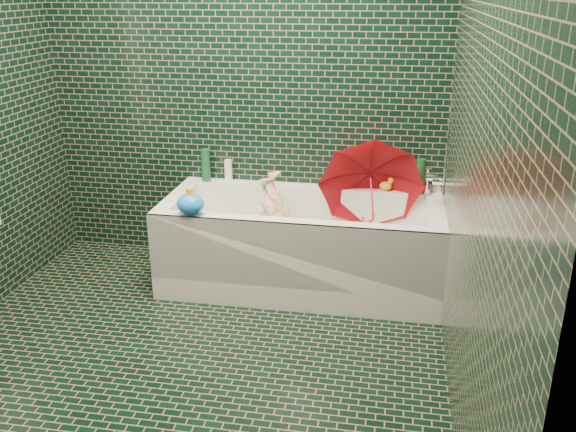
% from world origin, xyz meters
% --- Properties ---
extents(floor, '(2.80, 2.80, 0.00)m').
position_xyz_m(floor, '(0.00, 0.00, 0.00)').
color(floor, black).
rests_on(floor, ground).
extents(wall_back, '(2.80, 0.00, 2.80)m').
position_xyz_m(wall_back, '(0.00, 1.40, 1.25)').
color(wall_back, black).
rests_on(wall_back, floor).
extents(wall_right, '(0.00, 2.80, 2.80)m').
position_xyz_m(wall_right, '(1.30, 0.00, 1.25)').
color(wall_right, black).
rests_on(wall_right, floor).
extents(bathtub, '(1.70, 0.75, 0.55)m').
position_xyz_m(bathtub, '(0.45, 1.01, 0.21)').
color(bathtub, white).
rests_on(bathtub, floor).
extents(bath_mat, '(1.35, 0.47, 0.01)m').
position_xyz_m(bath_mat, '(0.45, 1.02, 0.16)').
color(bath_mat, green).
rests_on(bath_mat, bathtub).
extents(water, '(1.48, 0.53, 0.00)m').
position_xyz_m(water, '(0.45, 1.02, 0.30)').
color(water, silver).
rests_on(water, bathtub).
extents(faucet, '(0.18, 0.19, 0.55)m').
position_xyz_m(faucet, '(1.26, 1.02, 0.77)').
color(faucet, silver).
rests_on(faucet, wall_right).
extents(child, '(0.88, 0.45, 0.37)m').
position_xyz_m(child, '(0.33, 1.00, 0.31)').
color(child, tan).
rests_on(child, bathtub).
extents(umbrella, '(0.83, 0.75, 0.87)m').
position_xyz_m(umbrella, '(0.86, 1.11, 0.59)').
color(umbrella, red).
rests_on(umbrella, bathtub).
extents(soap_bottle_a, '(0.11, 0.11, 0.23)m').
position_xyz_m(soap_bottle_a, '(1.25, 1.36, 0.55)').
color(soap_bottle_a, white).
rests_on(soap_bottle_a, bathtub).
extents(soap_bottle_b, '(0.12, 0.12, 0.20)m').
position_xyz_m(soap_bottle_b, '(1.14, 1.36, 0.55)').
color(soap_bottle_b, '#4E1F76').
rests_on(soap_bottle_b, bathtub).
extents(soap_bottle_c, '(0.15, 0.15, 0.16)m').
position_xyz_m(soap_bottle_c, '(1.14, 1.34, 0.55)').
color(soap_bottle_c, '#154A24').
rests_on(soap_bottle_c, bathtub).
extents(bottle_right_tall, '(0.06, 0.06, 0.22)m').
position_xyz_m(bottle_right_tall, '(1.15, 1.32, 0.66)').
color(bottle_right_tall, '#154A24').
rests_on(bottle_right_tall, bathtub).
extents(bottle_right_pump, '(0.06, 0.06, 0.17)m').
position_xyz_m(bottle_right_pump, '(1.20, 1.32, 0.63)').
color(bottle_right_pump, silver).
rests_on(bottle_right_pump, bathtub).
extents(bottle_left_tall, '(0.08, 0.08, 0.22)m').
position_xyz_m(bottle_left_tall, '(-0.25, 1.33, 0.66)').
color(bottle_left_tall, '#154A24').
rests_on(bottle_left_tall, bathtub).
extents(bottle_left_short, '(0.06, 0.06, 0.15)m').
position_xyz_m(bottle_left_short, '(-0.10, 1.35, 0.62)').
color(bottle_left_short, white).
rests_on(bottle_left_short, bathtub).
extents(rubber_duck, '(0.11, 0.09, 0.08)m').
position_xyz_m(rubber_duck, '(0.95, 1.33, 0.59)').
color(rubber_duck, '#FFAF1A').
rests_on(rubber_duck, bathtub).
extents(bath_toy, '(0.17, 0.14, 0.16)m').
position_xyz_m(bath_toy, '(-0.14, 0.69, 0.62)').
color(bath_toy, blue).
rests_on(bath_toy, bathtub).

